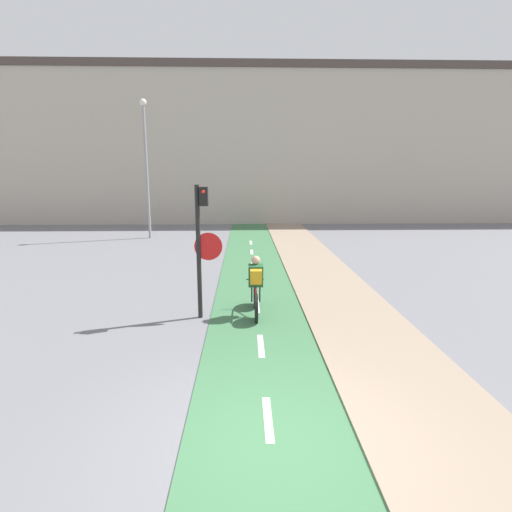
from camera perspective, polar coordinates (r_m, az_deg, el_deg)
The scene contains 7 objects.
ground_plane at distance 5.85m, azimuth 2.03°, elevation -25.11°, with size 120.00×120.00×0.00m, color slate.
bike_lane at distance 5.85m, azimuth 2.02°, elevation -24.97°, with size 2.36×60.00×0.02m.
sidewalk_strip at distance 6.42m, azimuth 25.60°, elevation -22.36°, with size 2.40×60.00×0.05m.
building_row_background at distance 30.41m, azimuth -1.10°, elevation 15.30°, with size 60.00×5.20×10.77m.
traffic_light_pole at distance 9.60m, azimuth -7.77°, elevation 2.65°, with size 0.67×0.25×3.25m.
street_lamp_far at distance 22.60m, azimuth -15.46°, elevation 13.63°, with size 0.36×0.36×7.29m.
cyclist_near at distance 9.94m, azimuth -0.04°, elevation -4.54°, with size 0.46×1.78×1.53m.
Camera 1 is at (-0.32, -4.67, 3.50)m, focal length 28.00 mm.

